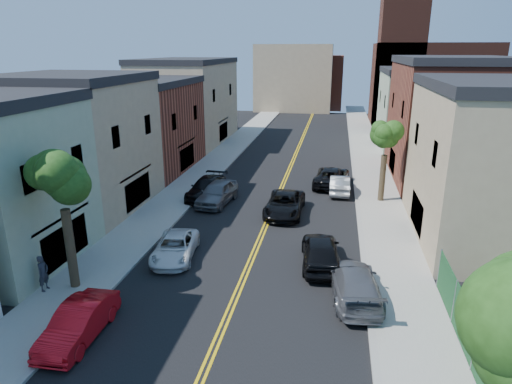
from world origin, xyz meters
The scene contains 26 objects.
sidewalk_left centered at (-7.90, 40.00, 0.07)m, with size 3.20×100.00×0.15m, color gray.
sidewalk_right centered at (7.90, 40.00, 0.07)m, with size 3.20×100.00×0.15m, color gray.
curb_left centered at (-6.15, 40.00, 0.07)m, with size 0.30×100.00×0.15m, color gray.
curb_right centered at (6.15, 40.00, 0.07)m, with size 0.30×100.00×0.15m, color gray.
bldg_left_tan_near centered at (-14.00, 25.00, 4.50)m, with size 9.00×10.00×9.00m, color #998466.
bldg_left_brick centered at (-14.00, 36.00, 4.00)m, with size 9.00×12.00×8.00m, color brown.
bldg_left_tan_far centered at (-14.00, 50.00, 4.75)m, with size 9.00×16.00×9.50m, color #998466.
bldg_right_tan centered at (14.00, 24.00, 4.50)m, with size 9.00×12.00×9.00m, color #998466.
bldg_right_brick centered at (14.00, 38.00, 5.00)m, with size 9.00×14.00×10.00m, color brown.
bldg_right_palegrn centered at (14.00, 52.00, 4.25)m, with size 9.00×12.00×8.50m, color gray.
church centered at (16.33, 67.07, 7.24)m, with size 16.20×14.20×22.60m.
backdrop_left centered at (-4.00, 82.00, 6.00)m, with size 14.00×8.00×12.00m, color #998466.
backdrop_center centered at (0.00, 86.00, 5.00)m, with size 10.00×8.00×10.00m, color brown.
fence_right centered at (9.50, 9.50, 1.10)m, with size 0.04×15.00×1.90m, color #143F1E.
tree_left_mid centered at (-7.88, 14.01, 6.58)m, with size 5.20×5.20×9.29m.
tree_right_far centered at (7.92, 30.01, 5.76)m, with size 4.40×4.40×8.03m.
red_sedan centered at (-5.50, 10.39, 0.72)m, with size 1.53×4.39×1.45m, color red.
white_pickup centered at (-4.23, 18.05, 0.64)m, with size 2.13×4.61×1.28m, color silver.
grey_car_left centered at (-4.31, 27.41, 0.85)m, with size 2.02×5.01×1.71m, color #595B61.
black_car_left centered at (-5.50, 28.72, 0.77)m, with size 2.16×5.31×1.54m, color black.
grey_car_right centered at (5.50, 15.48, 0.77)m, with size 2.16×5.31×1.54m, color #525459.
black_car_right centered at (3.80, 18.56, 0.85)m, with size 2.00×4.96×1.69m, color black.
silver_car_right centered at (4.80, 31.72, 0.73)m, with size 1.55×4.45×1.47m, color #9DA0A4.
dark_car_right_far centered at (4.11, 33.70, 0.81)m, with size 2.67×5.79×1.61m, color black.
black_suv_lane centered at (0.97, 26.05, 0.76)m, with size 2.51×5.44×1.51m, color black.
pedestrian_left centered at (-9.08, 13.37, 1.04)m, with size 0.65×0.42×1.77m, color #292830.
Camera 1 is at (4.23, -3.51, 11.19)m, focal length 31.30 mm.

